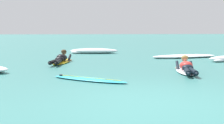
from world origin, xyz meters
TOP-DOWN VIEW (x-y plane):
  - ground_plane at (0.00, 10.00)m, footprint 120.00×120.00m
  - surfer_near at (2.00, 3.85)m, footprint 0.99×2.48m
  - surfer_far at (-1.96, 6.99)m, footprint 0.86×2.65m
  - drifting_surfboard at (-1.04, 2.62)m, footprint 2.08×1.73m
  - whitewater_front at (3.58, 8.79)m, footprint 3.28×1.52m
  - whitewater_mid_left at (-0.44, 11.79)m, footprint 2.64×1.04m

SIDE VIEW (x-z plane):
  - ground_plane at x=0.00m, z-range 0.00..0.00m
  - drifting_surfboard at x=-1.04m, z-range -0.05..0.11m
  - whitewater_front at x=3.58m, z-range 0.00..0.14m
  - whitewater_mid_left at x=-0.44m, z-range -0.01..0.27m
  - surfer_near at x=2.00m, z-range -0.13..0.41m
  - surfer_far at x=-1.96m, z-range -0.13..0.41m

